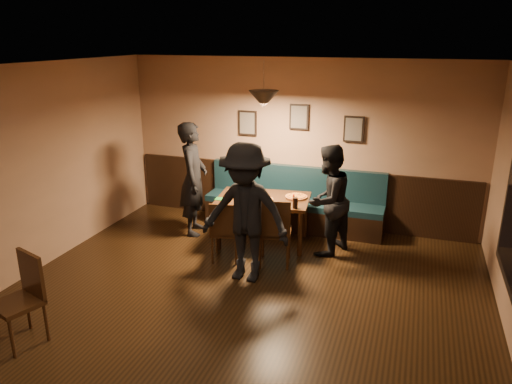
% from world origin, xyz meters
% --- Properties ---
extents(floor, '(7.00, 7.00, 0.00)m').
position_xyz_m(floor, '(0.00, 0.00, 0.00)').
color(floor, black).
rests_on(floor, ground).
extents(ceiling, '(7.00, 7.00, 0.00)m').
position_xyz_m(ceiling, '(0.00, 0.00, 2.80)').
color(ceiling, silver).
rests_on(ceiling, ground).
extents(wall_back, '(6.00, 0.00, 6.00)m').
position_xyz_m(wall_back, '(0.00, 3.50, 1.40)').
color(wall_back, '#8C704F').
rests_on(wall_back, ground).
extents(wainscot, '(5.88, 0.06, 1.00)m').
position_xyz_m(wainscot, '(0.00, 3.47, 0.50)').
color(wainscot, black).
rests_on(wainscot, ground).
extents(booth_bench, '(3.00, 0.60, 1.00)m').
position_xyz_m(booth_bench, '(0.00, 3.20, 0.50)').
color(booth_bench, '#0F232D').
rests_on(booth_bench, ground).
extents(picture_left, '(0.32, 0.04, 0.42)m').
position_xyz_m(picture_left, '(-0.90, 3.47, 1.70)').
color(picture_left, black).
rests_on(picture_left, wall_back).
extents(picture_center, '(0.32, 0.04, 0.42)m').
position_xyz_m(picture_center, '(0.00, 3.47, 1.85)').
color(picture_center, black).
rests_on(picture_center, wall_back).
extents(picture_right, '(0.32, 0.04, 0.42)m').
position_xyz_m(picture_right, '(0.90, 3.47, 1.70)').
color(picture_right, black).
rests_on(picture_right, wall_back).
extents(pendant_lamp, '(0.44, 0.44, 0.25)m').
position_xyz_m(pendant_lamp, '(-0.28, 2.43, 2.25)').
color(pendant_lamp, black).
rests_on(pendant_lamp, ceiling).
extents(dining_table, '(1.50, 1.07, 0.75)m').
position_xyz_m(dining_table, '(-0.28, 2.43, 0.37)').
color(dining_table, black).
rests_on(dining_table, floor).
extents(chair_near_left, '(0.48, 0.48, 0.91)m').
position_xyz_m(chair_near_left, '(-0.61, 1.70, 0.45)').
color(chair_near_left, black).
rests_on(chair_near_left, floor).
extents(chair_near_right, '(0.53, 0.53, 1.01)m').
position_xyz_m(chair_near_right, '(0.10, 1.79, 0.51)').
color(chair_near_right, black).
rests_on(chair_near_right, floor).
extents(diner_left, '(0.60, 0.77, 1.85)m').
position_xyz_m(diner_left, '(-1.48, 2.48, 0.92)').
color(diner_left, black).
rests_on(diner_left, floor).
extents(diner_right, '(0.91, 0.99, 1.66)m').
position_xyz_m(diner_right, '(0.72, 2.39, 0.83)').
color(diner_right, black).
rests_on(diner_right, floor).
extents(diner_front, '(1.24, 0.76, 1.86)m').
position_xyz_m(diner_front, '(-0.14, 1.24, 0.93)').
color(diner_front, black).
rests_on(diner_front, floor).
extents(pizza_a, '(0.42, 0.42, 0.04)m').
position_xyz_m(pizza_a, '(-0.73, 2.58, 0.77)').
color(pizza_a, orange).
rests_on(pizza_a, dining_table).
extents(pizza_b, '(0.38, 0.38, 0.04)m').
position_xyz_m(pizza_b, '(-0.26, 2.27, 0.77)').
color(pizza_b, orange).
rests_on(pizza_b, dining_table).
extents(pizza_c, '(0.35, 0.35, 0.04)m').
position_xyz_m(pizza_c, '(0.20, 2.59, 0.77)').
color(pizza_c, orange).
rests_on(pizza_c, dining_table).
extents(soda_glass, '(0.10, 0.10, 0.16)m').
position_xyz_m(soda_glass, '(0.30, 2.13, 0.83)').
color(soda_glass, black).
rests_on(soda_glass, dining_table).
extents(tabasco_bottle, '(0.04, 0.04, 0.13)m').
position_xyz_m(tabasco_bottle, '(0.21, 2.40, 0.81)').
color(tabasco_bottle, '#951E04').
rests_on(tabasco_bottle, dining_table).
extents(napkin_a, '(0.18, 0.18, 0.01)m').
position_xyz_m(napkin_a, '(-0.84, 2.65, 0.75)').
color(napkin_a, '#217F2E').
rests_on(napkin_a, dining_table).
extents(napkin_b, '(0.16, 0.16, 0.01)m').
position_xyz_m(napkin_b, '(-0.89, 2.16, 0.75)').
color(napkin_b, '#1B651E').
rests_on(napkin_b, dining_table).
extents(cutlery_set, '(0.20, 0.04, 0.00)m').
position_xyz_m(cutlery_set, '(-0.26, 2.09, 0.75)').
color(cutlery_set, silver).
rests_on(cutlery_set, dining_table).
extents(cafe_chair_far, '(0.55, 0.55, 0.98)m').
position_xyz_m(cafe_chair_far, '(-1.91, -0.89, 0.49)').
color(cafe_chair_far, black).
rests_on(cafe_chair_far, floor).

